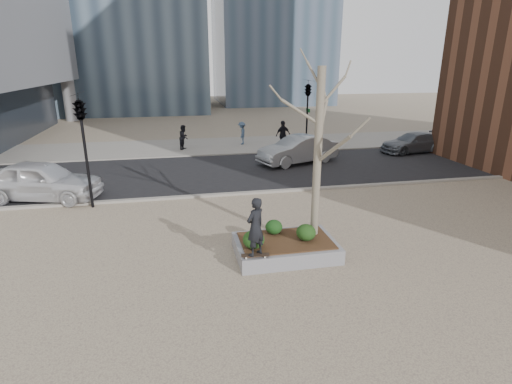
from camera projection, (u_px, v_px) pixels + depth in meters
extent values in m
plane|color=tan|center=(253.00, 258.00, 11.96)|extent=(120.00, 120.00, 0.00)
cube|color=black|center=(217.00, 172.00, 21.27)|extent=(60.00, 8.00, 0.02)
cube|color=gray|center=(206.00, 146.00, 27.79)|extent=(60.00, 6.00, 0.02)
cube|color=gray|center=(285.00, 248.00, 12.08)|extent=(3.00, 2.00, 0.45)
cube|color=#382314|center=(286.00, 240.00, 12.00)|extent=(2.70, 1.70, 0.04)
ellipsoid|color=#173912|center=(254.00, 240.00, 11.40)|extent=(0.62, 0.62, 0.53)
ellipsoid|color=#143F15|center=(274.00, 227.00, 12.36)|extent=(0.53, 0.53, 0.45)
ellipsoid|color=#193B12|center=(306.00, 232.00, 11.91)|extent=(0.59, 0.59, 0.50)
imported|color=black|center=(255.00, 227.00, 10.74)|extent=(0.72, 0.67, 1.66)
imported|color=silver|center=(42.00, 181.00, 16.75)|extent=(5.20, 3.20, 1.65)
imported|color=#999DA1|center=(298.00, 150.00, 22.87)|extent=(5.02, 3.12, 1.56)
imported|color=#575C64|center=(413.00, 143.00, 25.71)|extent=(4.50, 2.31, 1.25)
imported|color=black|center=(184.00, 137.00, 26.50)|extent=(0.89, 0.97, 1.62)
imported|color=#3C516D|center=(242.00, 133.00, 28.14)|extent=(0.79, 1.12, 1.58)
imported|color=black|center=(283.00, 135.00, 26.59)|extent=(1.19, 0.80, 1.89)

